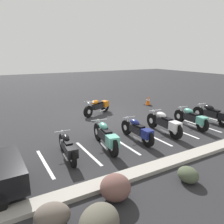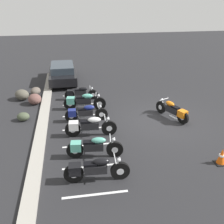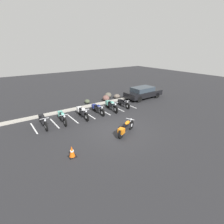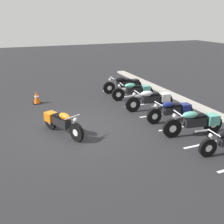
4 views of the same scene
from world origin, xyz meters
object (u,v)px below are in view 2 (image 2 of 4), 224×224
(traffic_cone, at_px, (221,157))
(landscape_rock_3, at_px, (36,91))
(parked_bike_4, at_px, (83,101))
(landscape_rock_0, at_px, (23,117))
(parked_bike_5, at_px, (79,93))
(landscape_rock_1, at_px, (22,95))
(motorcycle_orange_featured, at_px, (173,110))
(parked_bike_2, at_px, (88,126))
(parked_bike_1, at_px, (92,147))
(landscape_rock_2, at_px, (35,99))
(parked_bike_0, at_px, (94,169))
(parked_bike_3, at_px, (84,113))
(car_black, at_px, (63,72))

(traffic_cone, bearing_deg, landscape_rock_3, 41.38)
(parked_bike_4, height_order, landscape_rock_0, parked_bike_4)
(parked_bike_4, relative_size, parked_bike_5, 1.16)
(landscape_rock_1, bearing_deg, motorcycle_orange_featured, -116.44)
(parked_bike_2, bearing_deg, parked_bike_4, 95.79)
(parked_bike_1, bearing_deg, motorcycle_orange_featured, 38.91)
(parked_bike_5, xyz_separation_m, landscape_rock_2, (-0.29, 2.54, -0.10))
(parked_bike_1, xyz_separation_m, landscape_rock_2, (5.76, 2.70, -0.15))
(parked_bike_4, distance_m, landscape_rock_1, 3.98)
(parked_bike_0, xyz_separation_m, parked_bike_2, (3.07, -0.08, 0.01))
(motorcycle_orange_featured, bearing_deg, parked_bike_0, 108.45)
(motorcycle_orange_featured, bearing_deg, landscape_rock_0, 57.64)
(motorcycle_orange_featured, xyz_separation_m, landscape_rock_0, (1.01, 7.37, -0.24))
(motorcycle_orange_featured, xyz_separation_m, parked_bike_0, (-4.09, 4.39, 0.01))
(parked_bike_3, xyz_separation_m, traffic_cone, (-4.36, -4.74, -0.14))
(parked_bike_4, height_order, parked_bike_5, parked_bike_4)
(parked_bike_0, height_order, traffic_cone, parked_bike_0)
(parked_bike_1, relative_size, parked_bike_3, 1.03)
(parked_bike_3, height_order, car_black, car_black)
(motorcycle_orange_featured, distance_m, landscape_rock_1, 8.74)
(landscape_rock_1, distance_m, landscape_rock_2, 1.16)
(parked_bike_4, height_order, traffic_cone, parked_bike_4)
(landscape_rock_3, bearing_deg, parked_bike_5, -114.91)
(motorcycle_orange_featured, relative_size, car_black, 0.46)
(motorcycle_orange_featured, relative_size, parked_bike_4, 0.88)
(parked_bike_0, bearing_deg, landscape_rock_0, 123.54)
(parked_bike_3, bearing_deg, traffic_cone, -41.58)
(parked_bike_3, xyz_separation_m, landscape_rock_1, (3.43, 3.43, -0.13))
(motorcycle_orange_featured, xyz_separation_m, landscape_rock_2, (3.06, 7.02, -0.14))
(landscape_rock_1, height_order, traffic_cone, traffic_cone)
(car_black, height_order, landscape_rock_3, car_black)
(parked_bike_3, bearing_deg, motorcycle_orange_featured, -5.00)
(parked_bike_4, distance_m, landscape_rock_0, 3.13)
(parked_bike_1, height_order, landscape_rock_2, parked_bike_1)
(parked_bike_3, bearing_deg, parked_bike_2, -85.82)
(parked_bike_0, xyz_separation_m, landscape_rock_0, (5.11, 2.98, -0.26))
(parked_bike_1, relative_size, landscape_rock_3, 3.02)
(car_black, bearing_deg, parked_bike_0, -175.46)
(landscape_rock_0, bearing_deg, parked_bike_5, -51.09)
(landscape_rock_1, xyz_separation_m, traffic_cone, (-7.79, -8.17, -0.00))
(parked_bike_1, relative_size, parked_bike_4, 0.96)
(parked_bike_0, height_order, parked_bike_2, parked_bike_2)
(landscape_rock_1, height_order, landscape_rock_3, landscape_rock_1)
(motorcycle_orange_featured, relative_size, landscape_rock_0, 3.31)
(motorcycle_orange_featured, bearing_deg, car_black, 13.58)
(landscape_rock_2, distance_m, landscape_rock_3, 1.52)
(parked_bike_1, bearing_deg, parked_bike_3, 98.35)
(parked_bike_2, xyz_separation_m, parked_bike_4, (2.91, 0.07, -0.00))
(parked_bike_5, bearing_deg, car_black, 109.84)
(parked_bike_2, distance_m, landscape_rock_2, 4.90)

